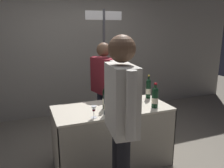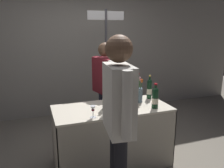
% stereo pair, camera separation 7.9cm
% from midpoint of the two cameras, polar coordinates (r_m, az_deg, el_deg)
% --- Properties ---
extents(ground_plane, '(12.00, 12.00, 0.00)m').
position_cam_midpoint_polar(ground_plane, '(3.20, 0.75, -19.25)').
color(ground_plane, gray).
extents(back_partition, '(7.74, 0.12, 2.99)m').
position_cam_midpoint_polar(back_partition, '(4.71, -8.23, 10.57)').
color(back_partition, '#9E998E').
rests_on(back_partition, ground_plane).
extents(tasting_table, '(1.45, 0.68, 0.78)m').
position_cam_midpoint_polar(tasting_table, '(2.94, 0.78, -10.52)').
color(tasting_table, beige).
rests_on(tasting_table, ground_plane).
extents(featured_wine_bottle, '(0.07, 0.07, 0.31)m').
position_cam_midpoint_polar(featured_wine_bottle, '(2.87, 6.56, -3.05)').
color(featured_wine_bottle, black).
rests_on(featured_wine_bottle, tasting_table).
extents(display_bottle_0, '(0.07, 0.07, 0.34)m').
position_cam_midpoint_polar(display_bottle_0, '(3.05, 3.64, -1.85)').
color(display_bottle_0, '#192333').
rests_on(display_bottle_0, tasting_table).
extents(display_bottle_1, '(0.07, 0.07, 0.33)m').
position_cam_midpoint_polar(display_bottle_1, '(3.22, 10.09, -1.15)').
color(display_bottle_1, black).
rests_on(display_bottle_1, tasting_table).
extents(display_bottle_2, '(0.08, 0.08, 0.32)m').
position_cam_midpoint_polar(display_bottle_2, '(2.77, -0.81, -3.48)').
color(display_bottle_2, black).
rests_on(display_bottle_2, tasting_table).
extents(display_bottle_3, '(0.08, 0.08, 0.31)m').
position_cam_midpoint_polar(display_bottle_3, '(2.84, 11.62, -3.33)').
color(display_bottle_3, black).
rests_on(display_bottle_3, tasting_table).
extents(display_bottle_4, '(0.08, 0.08, 0.32)m').
position_cam_midpoint_polar(display_bottle_4, '(2.57, -0.52, -4.82)').
color(display_bottle_4, '#192333').
rests_on(display_bottle_4, tasting_table).
extents(wine_glass_near_vendor, '(0.07, 0.07, 0.13)m').
position_cam_midpoint_polar(wine_glass_near_vendor, '(2.51, -3.93, -6.36)').
color(wine_glass_near_vendor, silver).
rests_on(wine_glass_near_vendor, tasting_table).
extents(wine_glass_mid, '(0.06, 0.06, 0.15)m').
position_cam_midpoint_polar(wine_glass_mid, '(2.91, 0.09, -3.30)').
color(wine_glass_mid, silver).
rests_on(wine_glass_mid, tasting_table).
extents(flower_vase, '(0.10, 0.10, 0.41)m').
position_cam_midpoint_polar(flower_vase, '(3.05, 7.51, -2.42)').
color(flower_vase, slate).
rests_on(flower_vase, tasting_table).
extents(vendor_presenter, '(0.31, 0.61, 1.54)m').
position_cam_midpoint_polar(vendor_presenter, '(3.49, -1.08, 0.23)').
color(vendor_presenter, '#2D3347').
rests_on(vendor_presenter, ground_plane).
extents(taster_foreground_right, '(0.26, 0.59, 1.70)m').
position_cam_midpoint_polar(taster_foreground_right, '(2.00, 2.80, -7.21)').
color(taster_foreground_right, black).
rests_on(taster_foreground_right, ground_plane).
extents(booth_signpost, '(0.62, 0.04, 2.05)m').
position_cam_midpoint_polar(booth_signpost, '(3.88, -0.90, 6.74)').
color(booth_signpost, '#47474C').
rests_on(booth_signpost, ground_plane).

